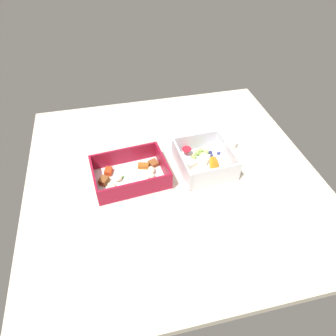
{
  "coord_description": "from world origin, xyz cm",
  "views": [
    {
      "loc": [
        -14.77,
        -58.7,
        61.49
      ],
      "look_at": [
        -1.23,
        0.39,
        4.0
      ],
      "focal_mm": 32.37,
      "sensor_mm": 36.0,
      "label": 1
    }
  ],
  "objects": [
    {
      "name": "table_surface",
      "position": [
        0.0,
        0.0,
        1.0
      ],
      "size": [
        80.0,
        80.0,
        2.0
      ],
      "primitive_type": "cube",
      "color": "beige",
      "rests_on": "ground"
    },
    {
      "name": "pasta_container",
      "position": [
        -11.89,
        -0.0,
        3.76
      ],
      "size": [
        20.72,
        16.11,
        5.65
      ],
      "rotation": [
        0.0,
        0.0,
        0.1
      ],
      "color": "white",
      "rests_on": "table_surface"
    },
    {
      "name": "fruit_bowl",
      "position": [
        9.31,
        0.98,
        4.09
      ],
      "size": [
        15.38,
        16.51,
        6.17
      ],
      "rotation": [
        0.0,
        0.0,
        0.06
      ],
      "color": "white",
      "rests_on": "table_surface"
    },
    {
      "name": "candy_bar",
      "position": [
        -5.17,
        11.27,
        2.6
      ],
      "size": [
        7.13,
        2.82,
        1.2
      ],
      "primitive_type": "cube",
      "rotation": [
        0.0,
        0.0,
        0.06
      ],
      "color": "#51197A",
      "rests_on": "table_surface"
    },
    {
      "name": "paper_cup_liner",
      "position": [
        20.06,
        7.87,
        2.86
      ],
      "size": [
        4.23,
        4.23,
        1.71
      ],
      "primitive_type": "cylinder",
      "color": "white",
      "rests_on": "table_surface"
    }
  ]
}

